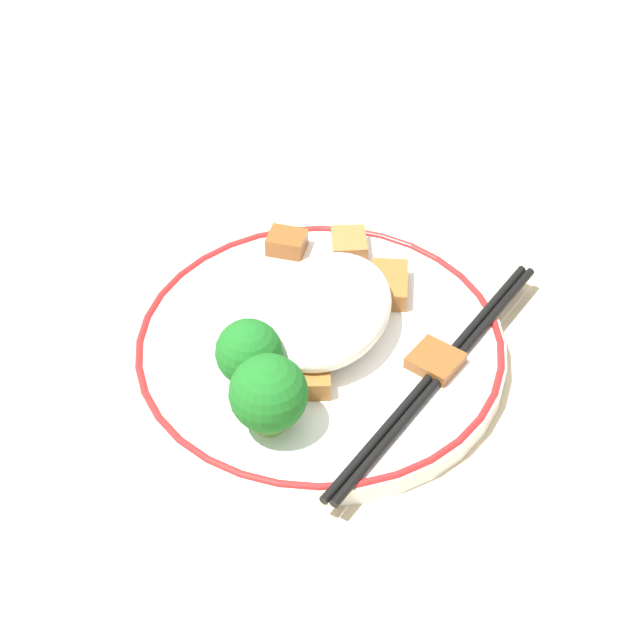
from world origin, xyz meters
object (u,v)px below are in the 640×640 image
object	(u,v)px
broccoli_back_center	(269,394)
chopsticks	(439,373)
plate	(320,348)
broccoli_back_left	(249,354)

from	to	relation	value
broccoli_back_center	chopsticks	distance (m)	0.11
plate	chopsticks	size ratio (longest dim) A/B	1.01
plate	broccoli_back_center	bearing A→B (deg)	0.53
broccoli_back_center	chopsticks	bearing A→B (deg)	134.79
broccoli_back_left	chopsticks	xyz separation A→B (m)	(-0.05, 0.10, -0.03)
broccoli_back_center	plate	bearing A→B (deg)	-179.47
plate	chopsticks	distance (m)	0.08
broccoli_back_left	plate	bearing A→B (deg)	155.26
broccoli_back_left	chopsticks	world-z (taller)	broccoli_back_left
plate	chopsticks	xyz separation A→B (m)	(-0.00, 0.08, 0.01)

